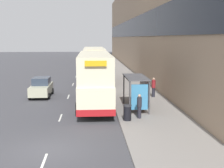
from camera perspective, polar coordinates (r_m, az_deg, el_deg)
ground_plane at (r=16.14m, az=-11.63°, el=-11.91°), size 220.00×220.00×0.00m
pavement at (r=53.95m, az=0.73°, el=2.62°), size 5.00×93.00×0.14m
terrace_facade at (r=54.19m, az=5.03°, el=11.01°), size 3.10×93.00×16.01m
lane_mark_0 at (r=14.86m, az=-12.36°, el=-13.73°), size 0.12×2.00×0.01m
lane_mark_1 at (r=22.32m, az=-9.40°, el=-6.09°), size 0.12×2.00×0.01m
lane_mark_2 at (r=30.00m, az=-7.98°, el=-2.30°), size 0.12×2.00×0.01m
lane_mark_3 at (r=37.77m, az=-7.14°, el=-0.07°), size 0.12×2.00×0.01m
lane_mark_4 at (r=45.58m, az=-6.59°, el=1.40°), size 0.12×2.00×0.01m
lane_mark_5 at (r=53.42m, az=-6.21°, el=2.44°), size 0.12×2.00×0.01m
lane_mark_6 at (r=61.28m, az=-5.92°, el=3.21°), size 0.12×2.00×0.01m
lane_mark_7 at (r=69.14m, az=-5.69°, el=3.81°), size 0.12×2.00×0.01m
lane_mark_8 at (r=77.01m, az=-5.51°, el=4.29°), size 0.12×2.00×0.01m
bus_shelter at (r=23.75m, az=4.88°, el=-0.51°), size 1.60×4.20×2.48m
double_decker_bus_near at (r=25.64m, az=-3.18°, el=1.09°), size 2.85×11.44×4.30m
double_decker_bus_ahead at (r=39.34m, az=-3.27°, el=3.66°), size 2.85×11.35×4.30m
car_0 at (r=30.39m, az=-12.80°, el=-0.59°), size 1.94×4.37×1.83m
pedestrian_at_shelter at (r=21.25m, az=5.02°, el=-4.03°), size 0.33×0.33×1.65m
pedestrian_1 at (r=28.99m, az=7.60°, el=-0.56°), size 0.36×0.36×1.80m
litter_bin at (r=20.71m, az=2.83°, el=-5.23°), size 0.55×0.55×1.05m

